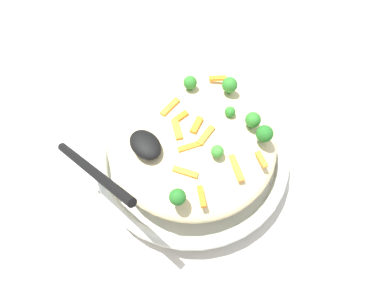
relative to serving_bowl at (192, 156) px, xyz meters
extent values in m
plane|color=beige|center=(0.00, 0.00, -0.03)|extent=(2.40, 2.40, 0.00)
cylinder|color=silver|center=(0.00, 0.00, -0.01)|extent=(0.30, 0.30, 0.03)
torus|color=silver|center=(0.00, 0.00, 0.01)|extent=(0.33, 0.33, 0.02)
torus|color=black|center=(0.00, 0.00, 0.01)|extent=(0.32, 0.32, 0.00)
ellipsoid|color=beige|center=(0.00, 0.00, 0.05)|extent=(0.27, 0.27, 0.07)
cube|color=orange|center=(-0.05, 0.00, 0.08)|extent=(0.02, 0.04, 0.01)
cube|color=orange|center=(0.05, -0.05, 0.08)|extent=(0.04, 0.03, 0.01)
cube|color=orange|center=(0.02, 0.01, 0.09)|extent=(0.02, 0.04, 0.01)
cube|color=orange|center=(-0.03, 0.00, 0.09)|extent=(0.01, 0.03, 0.01)
cube|color=orange|center=(0.00, 0.01, 0.09)|extent=(0.02, 0.03, 0.01)
cube|color=orange|center=(0.02, -0.02, 0.08)|extent=(0.02, 0.04, 0.01)
cube|color=orange|center=(0.10, 0.05, 0.08)|extent=(0.03, 0.02, 0.01)
cube|color=orange|center=(0.09, 0.01, 0.08)|extent=(0.04, 0.02, 0.01)
cube|color=orange|center=(-0.05, 0.10, 0.08)|extent=(0.02, 0.03, 0.01)
cube|color=orange|center=(0.09, -0.06, 0.08)|extent=(0.03, 0.02, 0.01)
cube|color=orange|center=(-0.01, -0.02, 0.09)|extent=(0.04, 0.02, 0.01)
cylinder|color=#205B1C|center=(0.08, -0.09, 0.08)|extent=(0.01, 0.01, 0.01)
sphere|color=#236B23|center=(0.08, -0.09, 0.10)|extent=(0.02, 0.02, 0.02)
cylinder|color=#296820|center=(0.01, 0.06, 0.08)|extent=(0.01, 0.01, 0.00)
sphere|color=#2D7A28|center=(0.01, 0.06, 0.09)|extent=(0.02, 0.02, 0.02)
cylinder|color=#296820|center=(-0.02, 0.10, 0.08)|extent=(0.01, 0.01, 0.01)
sphere|color=#2D7A28|center=(-0.02, 0.10, 0.09)|extent=(0.03, 0.03, 0.03)
cylinder|color=#377928|center=(0.06, 0.00, 0.08)|extent=(0.01, 0.01, 0.01)
sphere|color=#3D8E33|center=(0.06, 0.00, 0.09)|extent=(0.02, 0.02, 0.02)
cylinder|color=#205B1C|center=(0.08, 0.07, 0.08)|extent=(0.01, 0.01, 0.01)
sphere|color=#236B23|center=(0.08, 0.07, 0.09)|extent=(0.03, 0.03, 0.03)
cylinder|color=#296820|center=(0.05, 0.08, 0.08)|extent=(0.01, 0.01, 0.01)
sphere|color=#2D7A28|center=(0.05, 0.08, 0.09)|extent=(0.02, 0.02, 0.02)
cylinder|color=#296820|center=(-0.07, 0.05, 0.08)|extent=(0.01, 0.01, 0.01)
sphere|color=#2D7A28|center=(-0.07, 0.05, 0.09)|extent=(0.02, 0.02, 0.02)
ellipsoid|color=black|center=(-0.02, -0.07, 0.09)|extent=(0.06, 0.04, 0.02)
cylinder|color=black|center=(-0.01, -0.16, 0.13)|extent=(0.18, 0.03, 0.09)
camera|label=1|loc=(0.22, -0.18, 0.53)|focal=32.71mm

